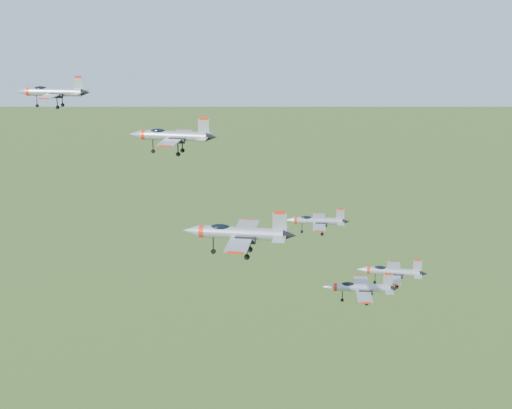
{
  "coord_description": "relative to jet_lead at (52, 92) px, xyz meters",
  "views": [
    {
      "loc": [
        3.85,
        -101.85,
        170.65
      ],
      "look_at": [
        4.81,
        -0.87,
        138.68
      ],
      "focal_mm": 50.0,
      "sensor_mm": 36.0,
      "label": 1
    }
  ],
  "objects": [
    {
      "name": "jet_lead",
      "position": [
        0.0,
        0.0,
        0.0
      ],
      "size": [
        12.57,
        10.45,
        3.36
      ],
      "rotation": [
        0.0,
        0.0,
        -0.11
      ],
      "color": "#9499A0"
    },
    {
      "name": "jet_right_low",
      "position": [
        47.78,
        -23.45,
        -24.4
      ],
      "size": [
        10.94,
        9.04,
        2.93
      ],
      "rotation": [
        0.0,
        0.0,
        -0.06
      ],
      "color": "#9499A0"
    },
    {
      "name": "jet_right_high",
      "position": [
        30.72,
        -36.63,
        -11.28
      ],
      "size": [
        13.79,
        11.52,
        3.69
      ],
      "rotation": [
        0.0,
        0.0,
        -0.15
      ],
      "color": "#9499A0"
    },
    {
      "name": "jet_trail",
      "position": [
        54.35,
        -13.15,
        -26.3
      ],
      "size": [
        11.04,
        9.27,
        2.96
      ],
      "rotation": [
        0.0,
        0.0,
        -0.18
      ],
      "color": "#9499A0"
    },
    {
      "name": "jet_left_high",
      "position": [
        20.68,
        -13.26,
        -4.46
      ],
      "size": [
        13.44,
        11.27,
        3.6
      ],
      "rotation": [
        0.0,
        0.0,
        -0.18
      ],
      "color": "#9499A0"
    },
    {
      "name": "jet_left_low",
      "position": [
        43.13,
        -5.63,
        -20.41
      ],
      "size": [
        10.76,
        8.92,
        2.87
      ],
      "rotation": [
        0.0,
        0.0,
        -0.09
      ],
      "color": "#9499A0"
    }
  ]
}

